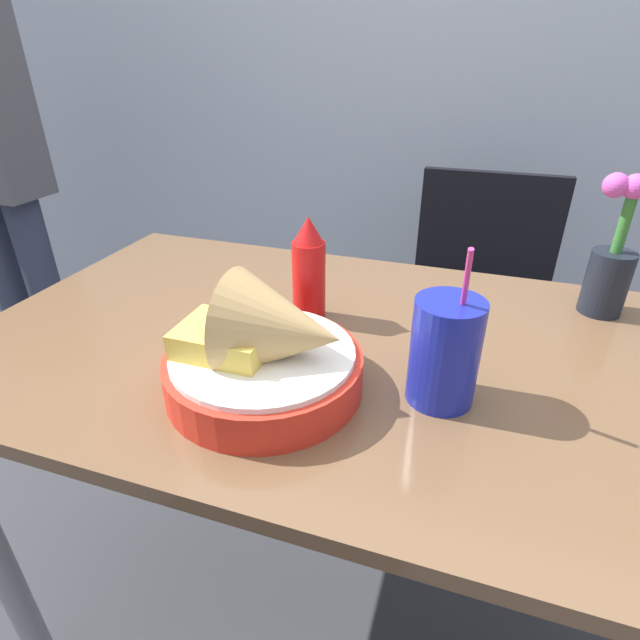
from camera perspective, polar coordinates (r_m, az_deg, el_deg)
The scene contains 7 objects.
ground_plane at distance 1.36m, azimuth 2.82°, elevation -30.47°, with size 12.00×12.00×0.00m, color #38383D.
dining_table at distance 0.87m, azimuth 3.83°, elevation -8.38°, with size 1.28×0.73×0.74m.
chair_far_window at distance 1.54m, azimuth 17.52°, elevation 2.52°, with size 0.40×0.40×0.86m.
food_basket at distance 0.68m, azimuth -5.74°, elevation -3.75°, with size 0.27×0.27×0.17m.
ketchup_bottle at distance 0.85m, azimuth -1.29°, elevation 5.61°, with size 0.06×0.06×0.18m.
drink_cup at distance 0.68m, azimuth 14.01°, elevation -3.88°, with size 0.09×0.09×0.23m.
flower_vase at distance 1.01m, azimuth 30.52°, elevation 5.99°, with size 0.10×0.07×0.25m.
Camera 1 is at (0.17, -0.68, 1.17)m, focal length 28.00 mm.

